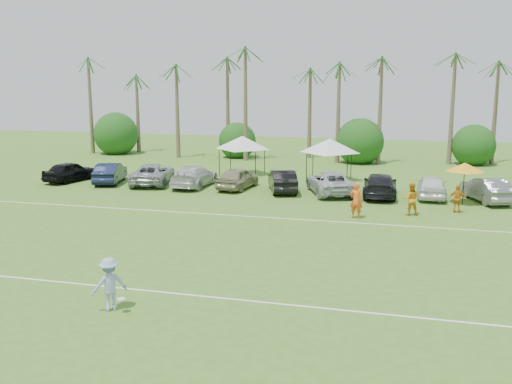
# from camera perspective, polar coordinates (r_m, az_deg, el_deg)

# --- Properties ---
(ground) EXTENTS (120.00, 120.00, 0.00)m
(ground) POSITION_cam_1_polar(r_m,az_deg,el_deg) (20.09, -16.79, -11.07)
(ground) COLOR #427021
(ground) RESTS_ON ground
(field_lines) EXTENTS (80.00, 12.10, 0.01)m
(field_lines) POSITION_cam_1_polar(r_m,az_deg,el_deg) (26.83, -7.88, -5.08)
(field_lines) COLOR white
(field_lines) RESTS_ON ground
(palm_tree_0) EXTENTS (2.40, 2.40, 8.90)m
(palm_tree_0) POSITION_cam_1_polar(r_m,az_deg,el_deg) (62.58, -16.35, 10.64)
(palm_tree_0) COLOR brown
(palm_tree_0) RESTS_ON ground
(palm_tree_1) EXTENTS (2.40, 2.40, 9.90)m
(palm_tree_1) POSITION_cam_1_polar(r_m,az_deg,el_deg) (60.18, -12.22, 11.66)
(palm_tree_1) COLOR brown
(palm_tree_1) RESTS_ON ground
(palm_tree_2) EXTENTS (2.40, 2.40, 10.90)m
(palm_tree_2) POSITION_cam_1_polar(r_m,az_deg,el_deg) (58.13, -7.74, 12.69)
(palm_tree_2) COLOR brown
(palm_tree_2) RESTS_ON ground
(palm_tree_3) EXTENTS (2.40, 2.40, 11.90)m
(palm_tree_3) POSITION_cam_1_polar(r_m,az_deg,el_deg) (56.77, -3.92, 13.66)
(palm_tree_3) COLOR brown
(palm_tree_3) RESTS_ON ground
(palm_tree_4) EXTENTS (2.40, 2.40, 8.90)m
(palm_tree_4) POSITION_cam_1_polar(r_m,az_deg,el_deg) (55.56, 0.10, 11.08)
(palm_tree_4) COLOR brown
(palm_tree_4) RESTS_ON ground
(palm_tree_5) EXTENTS (2.40, 2.40, 9.90)m
(palm_tree_5) POSITION_cam_1_polar(r_m,az_deg,el_deg) (54.70, 4.25, 11.97)
(palm_tree_5) COLOR brown
(palm_tree_5) RESTS_ON ground
(palm_tree_6) EXTENTS (2.40, 2.40, 10.90)m
(palm_tree_6) POSITION_cam_1_polar(r_m,az_deg,el_deg) (54.13, 8.53, 12.80)
(palm_tree_6) COLOR brown
(palm_tree_6) RESTS_ON ground
(palm_tree_7) EXTENTS (2.40, 2.40, 11.90)m
(palm_tree_7) POSITION_cam_1_polar(r_m,az_deg,el_deg) (53.87, 12.91, 13.57)
(palm_tree_7) COLOR brown
(palm_tree_7) RESTS_ON ground
(palm_tree_8) EXTENTS (2.40, 2.40, 8.90)m
(palm_tree_8) POSITION_cam_1_polar(r_m,az_deg,el_deg) (53.84, 18.20, 10.55)
(palm_tree_8) COLOR brown
(palm_tree_8) RESTS_ON ground
(palm_tree_9) EXTENTS (2.40, 2.40, 9.90)m
(palm_tree_9) POSITION_cam_1_polar(r_m,az_deg,el_deg) (54.36, 23.62, 11.11)
(palm_tree_9) COLOR brown
(palm_tree_9) RESTS_ON ground
(bush_tree_0) EXTENTS (4.00, 4.00, 4.00)m
(bush_tree_0) POSITION_cam_1_polar(r_m,az_deg,el_deg) (62.23, -13.21, 5.55)
(bush_tree_0) COLOR brown
(bush_tree_0) RESTS_ON ground
(bush_tree_1) EXTENTS (4.00, 4.00, 4.00)m
(bush_tree_1) POSITION_cam_1_polar(r_m,az_deg,el_deg) (57.33, -1.59, 5.39)
(bush_tree_1) COLOR brown
(bush_tree_1) RESTS_ON ground
(bush_tree_2) EXTENTS (4.00, 4.00, 4.00)m
(bush_tree_2) POSITION_cam_1_polar(r_m,az_deg,el_deg) (55.19, 10.50, 4.99)
(bush_tree_2) COLOR brown
(bush_tree_2) RESTS_ON ground
(bush_tree_3) EXTENTS (4.00, 4.00, 4.00)m
(bush_tree_3) POSITION_cam_1_polar(r_m,az_deg,el_deg) (55.37, 20.90, 4.47)
(bush_tree_3) COLOR brown
(bush_tree_3) RESTS_ON ground
(sideline_player_a) EXTENTS (0.81, 0.62, 1.99)m
(sideline_player_a) POSITION_cam_1_polar(r_m,az_deg,el_deg) (31.64, 10.00, -0.83)
(sideline_player_a) COLOR #F65C1B
(sideline_player_a) RESTS_ON ground
(sideline_player_b) EXTENTS (0.99, 0.82, 1.85)m
(sideline_player_b) POSITION_cam_1_polar(r_m,az_deg,el_deg) (33.04, 15.23, -0.68)
(sideline_player_b) COLOR orange
(sideline_player_b) RESTS_ON ground
(sideline_player_c) EXTENTS (1.00, 0.52, 1.62)m
(sideline_player_c) POSITION_cam_1_polar(r_m,az_deg,el_deg) (34.42, 19.51, -0.66)
(sideline_player_c) COLOR orange
(sideline_player_c) RESTS_ON ground
(canopy_tent_left) EXTENTS (4.51, 4.51, 3.66)m
(canopy_tent_left) POSITION_cam_1_polar(r_m,az_deg,el_deg) (45.53, -1.37, 5.63)
(canopy_tent_left) COLOR black
(canopy_tent_left) RESTS_ON ground
(canopy_tent_right) EXTENTS (4.58, 4.58, 3.71)m
(canopy_tent_right) POSITION_cam_1_polar(r_m,az_deg,el_deg) (43.23, 7.41, 5.32)
(canopy_tent_right) COLOR black
(canopy_tent_right) RESTS_ON ground
(market_umbrella) EXTENTS (2.30, 2.30, 2.56)m
(market_umbrella) POSITION_cam_1_polar(r_m,az_deg,el_deg) (36.77, 20.16, 2.35)
(market_umbrella) COLOR black
(market_umbrella) RESTS_ON ground
(frisbee_player) EXTENTS (1.30, 1.26, 1.78)m
(frisbee_player) POSITION_cam_1_polar(r_m,az_deg,el_deg) (19.41, -14.44, -8.92)
(frisbee_player) COLOR #99A5D9
(frisbee_player) RESTS_ON ground
(parked_car_0) EXTENTS (2.70, 4.71, 1.51)m
(parked_car_0) POSITION_cam_1_polar(r_m,az_deg,el_deg) (45.02, -18.08, 1.97)
(parked_car_0) COLOR black
(parked_car_0) RESTS_ON ground
(parked_car_1) EXTENTS (2.76, 4.84, 1.51)m
(parked_car_1) POSITION_cam_1_polar(r_m,az_deg,el_deg) (43.46, -14.37, 1.87)
(parked_car_1) COLOR #111933
(parked_car_1) RESTS_ON ground
(parked_car_2) EXTENTS (3.62, 5.85, 1.51)m
(parked_car_2) POSITION_cam_1_polar(r_m,az_deg,el_deg) (42.28, -10.29, 1.79)
(parked_car_2) COLOR #95999F
(parked_car_2) RESTS_ON ground
(parked_car_3) EXTENTS (2.19, 5.23, 1.51)m
(parked_car_3) POSITION_cam_1_polar(r_m,az_deg,el_deg) (40.92, -6.22, 1.60)
(parked_car_3) COLOR silver
(parked_car_3) RESTS_ON ground
(parked_car_4) EXTENTS (2.30, 4.61, 1.51)m
(parked_car_4) POSITION_cam_1_polar(r_m,az_deg,el_deg) (39.84, -1.86, 1.40)
(parked_car_4) COLOR gray
(parked_car_4) RESTS_ON ground
(parked_car_5) EXTENTS (2.97, 4.85, 1.51)m
(parked_car_5) POSITION_cam_1_polar(r_m,az_deg,el_deg) (38.83, 2.65, 1.14)
(parked_car_5) COLOR black
(parked_car_5) RESTS_ON ground
(parked_car_6) EXTENTS (4.24, 5.96, 1.51)m
(parked_car_6) POSITION_cam_1_polar(r_m,az_deg,el_deg) (38.35, 7.43, 0.94)
(parked_car_6) COLOR #B8BCBF
(parked_car_6) RESTS_ON ground
(parked_car_7) EXTENTS (2.29, 5.27, 1.51)m
(parked_car_7) POSITION_cam_1_polar(r_m,az_deg,el_deg) (37.96, 12.29, 0.68)
(parked_car_7) COLOR black
(parked_car_7) RESTS_ON ground
(parked_car_8) EXTENTS (1.84, 4.46, 1.51)m
(parked_car_8) POSITION_cam_1_polar(r_m,az_deg,el_deg) (38.34, 17.17, 0.54)
(parked_car_8) COLOR white
(parked_car_8) RESTS_ON ground
(parked_car_9) EXTENTS (3.03, 4.85, 1.51)m
(parked_car_9) POSITION_cam_1_polar(r_m,az_deg,el_deg) (38.33, 22.05, 0.22)
(parked_car_9) COLOR slate
(parked_car_9) RESTS_ON ground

